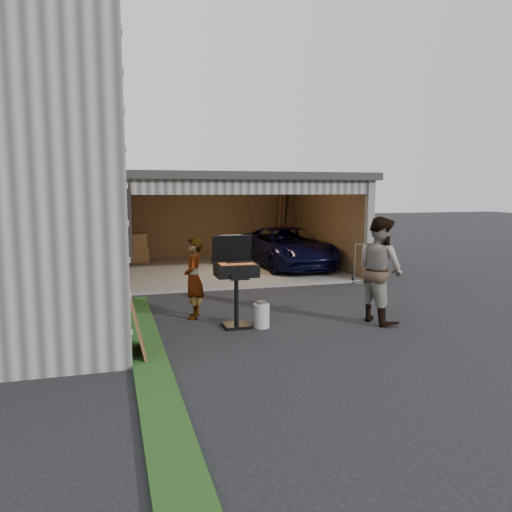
# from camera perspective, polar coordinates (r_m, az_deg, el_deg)

# --- Properties ---
(ground) EXTENTS (80.00, 80.00, 0.00)m
(ground) POSITION_cam_1_polar(r_m,az_deg,el_deg) (9.05, 1.79, -8.13)
(ground) COLOR black
(ground) RESTS_ON ground
(groundcover_strip) EXTENTS (0.50, 8.00, 0.06)m
(groundcover_strip) POSITION_cam_1_polar(r_m,az_deg,el_deg) (7.68, -12.20, -10.95)
(groundcover_strip) COLOR #193814
(groundcover_strip) RESTS_ON ground
(garage) EXTENTS (6.80, 6.30, 2.90)m
(garage) POSITION_cam_1_polar(r_m,az_deg,el_deg) (15.48, -3.40, 5.38)
(garage) COLOR #605E59
(garage) RESTS_ON ground
(minivan) EXTENTS (2.22, 4.50, 1.23)m
(minivan) POSITION_cam_1_polar(r_m,az_deg,el_deg) (15.67, 3.58, 0.80)
(minivan) COLOR black
(minivan) RESTS_ON ground
(woman) EXTENTS (0.50, 0.64, 1.55)m
(woman) POSITION_cam_1_polar(r_m,az_deg,el_deg) (9.60, -7.13, -2.53)
(woman) COLOR #C8DBFC
(woman) RESTS_ON ground
(man) EXTENTS (0.90, 1.07, 1.97)m
(man) POSITION_cam_1_polar(r_m,az_deg,el_deg) (9.50, 13.98, -1.53)
(man) COLOR #4E2A1E
(man) RESTS_ON ground
(bbq_grill) EXTENTS (0.73, 0.64, 1.63)m
(bbq_grill) POSITION_cam_1_polar(r_m,az_deg,el_deg) (8.91, -2.34, -2.00)
(bbq_grill) COLOR black
(bbq_grill) RESTS_ON ground
(propane_tank) EXTENTS (0.33, 0.33, 0.43)m
(propane_tank) POSITION_cam_1_polar(r_m,az_deg,el_deg) (8.97, 0.63, -6.84)
(propane_tank) COLOR #AEAEAA
(propane_tank) RESTS_ON ground
(plywood_panel) EXTENTS (0.25, 0.89, 0.99)m
(plywood_panel) POSITION_cam_1_polar(r_m,az_deg,el_deg) (7.58, -13.46, -7.59)
(plywood_panel) COLOR #4F2B1B
(plywood_panel) RESTS_ON ground
(hand_truck) EXTENTS (0.47, 0.42, 1.05)m
(hand_truck) POSITION_cam_1_polar(r_m,az_deg,el_deg) (13.54, 11.83, -2.17)
(hand_truck) COLOR gray
(hand_truck) RESTS_ON ground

